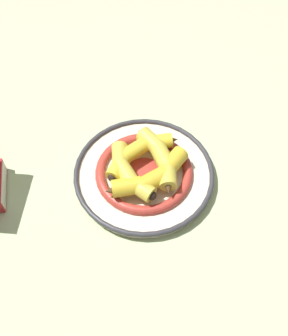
{
  "coord_description": "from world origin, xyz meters",
  "views": [
    {
      "loc": [
        -0.27,
        -0.39,
        0.75
      ],
      "look_at": [
        -0.01,
        0.03,
        0.04
      ],
      "focal_mm": 42.0,
      "sensor_mm": 36.0,
      "label": 1
    }
  ],
  "objects": [
    {
      "name": "banana_b",
      "position": [
        0.0,
        0.07,
        0.05
      ],
      "size": [
        0.19,
        0.07,
        0.03
      ],
      "rotation": [
        0.0,
        0.0,
        9.52
      ],
      "color": "yellow",
      "rests_on": "decorative_bowl"
    },
    {
      "name": "banana_c",
      "position": [
        -0.04,
        0.03,
        0.05
      ],
      "size": [
        0.07,
        0.18,
        0.04
      ],
      "rotation": [
        0.0,
        0.0,
        10.93
      ],
      "color": "gold",
      "rests_on": "decorative_bowl"
    },
    {
      "name": "ground_plane",
      "position": [
        0.0,
        0.0,
        0.0
      ],
      "size": [
        2.8,
        2.8,
        0.0
      ],
      "primitive_type": "plane",
      "color": "#B2C693"
    },
    {
      "name": "banana_d",
      "position": [
        -0.01,
        -0.01,
        0.05
      ],
      "size": [
        0.21,
        0.06,
        0.04
      ],
      "rotation": [
        0.0,
        0.0,
        12.56
      ],
      "color": "gold",
      "rests_on": "decorative_bowl"
    },
    {
      "name": "banana_a",
      "position": [
        0.03,
        0.02,
        0.05
      ],
      "size": [
        0.08,
        0.18,
        0.04
      ],
      "rotation": [
        0.0,
        0.0,
        7.65
      ],
      "color": "gold",
      "rests_on": "decorative_bowl"
    },
    {
      "name": "decorative_bowl",
      "position": [
        -0.01,
        0.03,
        0.02
      ],
      "size": [
        0.32,
        0.32,
        0.03
      ],
      "color": "beige",
      "rests_on": "ground_plane"
    }
  ]
}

